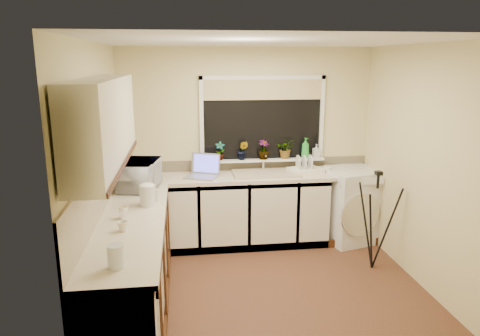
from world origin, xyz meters
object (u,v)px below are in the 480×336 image
Objects in this scene: glass_jug at (116,257)px; plant_a at (220,151)px; laptop at (203,171)px; kettle at (147,196)px; plant_b at (243,150)px; plant_c at (264,150)px; soap_bottle_green at (305,148)px; dish_rack at (305,170)px; plant_d at (286,149)px; cup_left at (123,226)px; steel_jar at (123,213)px; cup_back at (327,169)px; microwave at (140,175)px; tripod at (375,221)px; washing_machine at (350,205)px; soap_bottle_clear at (316,151)px.

glass_jug is 0.71× the size of plant_a.
laptop is 1.22m from kettle.
plant_b reaches higher than laptop.
plant_c is at bearing 1.74° from plant_b.
dish_rack is at bearing -102.96° from soap_bottle_green.
plant_d reaches higher than cup_left.
steel_jar is 2.75m from cup_back.
cup_back is 2.89m from cup_left.
microwave is (-2.01, -0.46, 0.13)m from dish_rack.
tripod is at bearing -73.00° from cup_back.
washing_machine is 3.79× the size of plant_c.
cup_left is (-1.27, -1.92, -0.23)m from plant_b.
laptop is at bearing -179.89° from cup_back.
plant_b is at bearing 48.66° from kettle.
kettle is 1.83× the size of cup_back.
soap_bottle_green is (1.10, -0.02, 0.01)m from plant_a.
plant_d is at bearing 3.55° from plant_c.
plant_d is at bearing 2.69° from plant_b.
steel_jar is at bearing -149.08° from cup_back.
plant_c is at bearing 179.65° from soap_bottle_green.
kettle reaches higher than cup_left.
soap_bottle_clear is (-0.36, 1.10, 0.58)m from tripod.
glass_jug reaches higher than cup_left.
microwave reaches higher than dish_rack.
plant_c is 0.99× the size of plant_d.
tripod is 1.30m from soap_bottle_clear.
washing_machine is at bearing -24.11° from dish_rack.
plant_c reaches higher than plant_b.
steel_jar reaches higher than dish_rack.
cup_back is at bearing 157.01° from washing_machine.
microwave is at bearing -124.26° from laptop.
dish_rack is 4.37× the size of cup_left.
kettle is 0.18× the size of tripod.
laptop is 1.18× the size of dish_rack.
glass_jug is at bearing -128.08° from soap_bottle_green.
plant_c is 0.30m from plant_d.
soap_bottle_clear is (2.27, 1.63, 0.18)m from steel_jar.
cup_left is at bearing -139.13° from soap_bottle_clear.
glass_jug is 1.01m from steel_jar.
soap_bottle_clear reaches higher than glass_jug.
microwave is at bearing 86.16° from steel_jar.
microwave reaches higher than glass_jug.
tripod is at bearing -55.52° from plant_d.
laptop is at bearing -165.22° from plant_c.
laptop is at bearing 60.72° from kettle.
washing_machine is 0.82m from soap_bottle_clear.
washing_machine is at bearing 42.35° from glass_jug.
cup_back is (0.09, -0.21, -0.19)m from soap_bottle_clear.
soap_bottle_green reaches higher than dish_rack.
dish_rack is 3.56× the size of cup_back.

